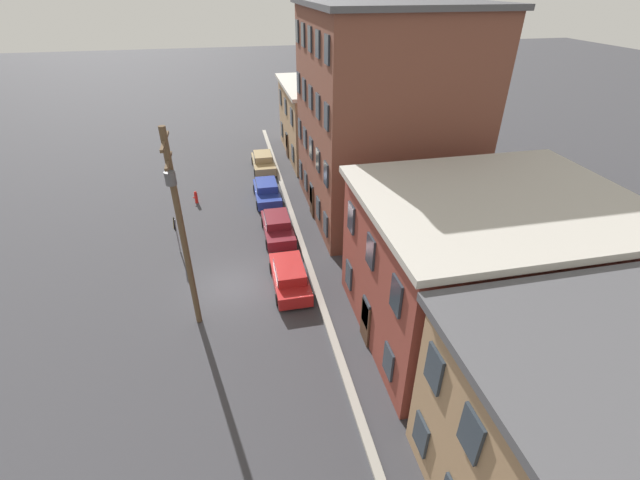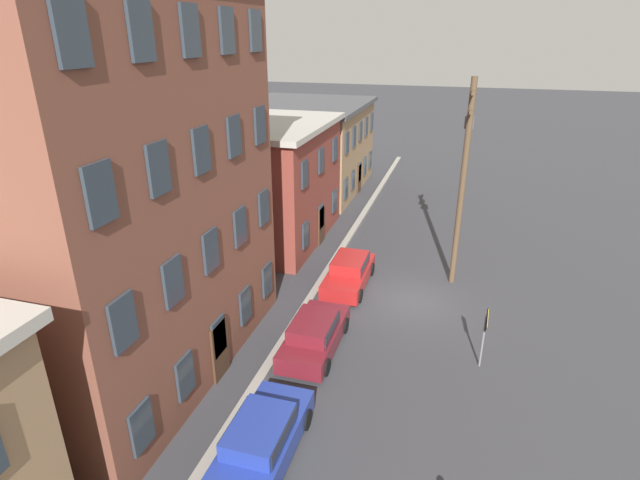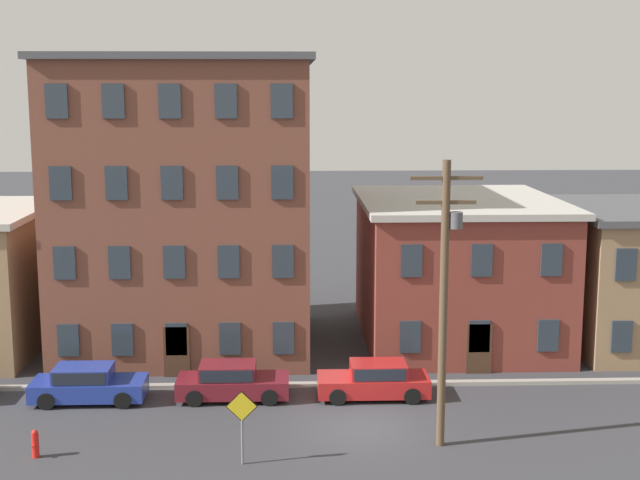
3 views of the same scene
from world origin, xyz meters
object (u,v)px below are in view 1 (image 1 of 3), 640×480
object	(u,v)px
caution_sign	(176,229)
car_tan	(263,161)
car_maroon	(278,226)
fire_hydrant	(196,197)
car_red	(290,276)
utility_pole	(181,225)
car_blue	(267,191)

from	to	relation	value
caution_sign	car_tan	bearing A→B (deg)	152.85
car_tan	car_maroon	xyz separation A→B (m)	(11.86, -0.21, 0.00)
car_tan	fire_hydrant	bearing A→B (deg)	-44.86
caution_sign	car_maroon	bearing A→B (deg)	96.89
caution_sign	car_red	bearing A→B (deg)	51.55
car_red	caution_sign	bearing A→B (deg)	-128.45
caution_sign	utility_pole	world-z (taller)	utility_pole
fire_hydrant	utility_pole	bearing A→B (deg)	2.32
caution_sign	fire_hydrant	xyz separation A→B (m)	(-6.92, 0.80, -1.19)
car_maroon	car_red	size ratio (longest dim) A/B	1.00
car_blue	car_red	distance (m)	11.31
car_blue	car_maroon	bearing A→B (deg)	1.24
car_tan	car_blue	bearing A→B (deg)	-3.01
car_red	utility_pole	xyz separation A→B (m)	(1.83, -4.86, 4.76)
car_maroon	caution_sign	world-z (taller)	caution_sign
utility_pole	car_blue	bearing A→B (deg)	159.98
car_blue	car_maroon	distance (m)	5.62
car_red	car_maroon	bearing A→B (deg)	179.51
car_red	fire_hydrant	bearing A→B (deg)	-155.44
car_maroon	car_red	xyz separation A→B (m)	(5.69, -0.05, 0.00)
car_blue	car_maroon	size ratio (longest dim) A/B	1.00
caution_sign	fire_hydrant	bearing A→B (deg)	173.43
utility_pole	fire_hydrant	bearing A→B (deg)	-177.68
car_maroon	caution_sign	xyz separation A→B (m)	(0.76, -6.26, 0.93)
car_tan	fire_hydrant	size ratio (longest dim) A/B	4.58
car_blue	caution_sign	world-z (taller)	caution_sign
car_tan	car_maroon	world-z (taller)	same
fire_hydrant	car_red	bearing A→B (deg)	24.56
car_maroon	caution_sign	distance (m)	6.38
car_tan	caution_sign	distance (m)	14.21
caution_sign	car_blue	bearing A→B (deg)	136.08
caution_sign	utility_pole	distance (m)	7.89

